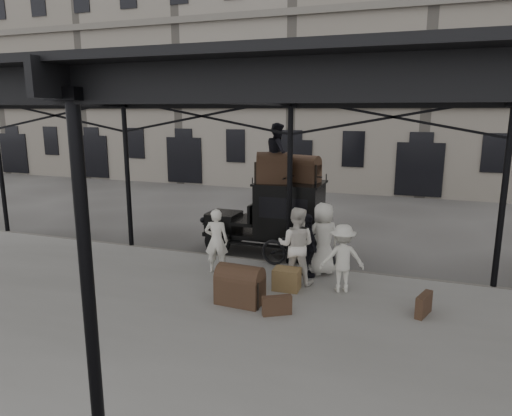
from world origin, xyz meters
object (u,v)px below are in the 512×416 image
(porter_left, at_px, (216,241))
(bicycle, at_px, (298,249))
(steamer_trunk_roof_near, at_px, (275,170))
(porter_official, at_px, (307,246))
(steamer_trunk_platform, at_px, (240,287))
(taxi, at_px, (279,214))

(porter_left, bearing_deg, bicycle, -165.88)
(porter_left, bearing_deg, steamer_trunk_roof_near, -123.50)
(bicycle, bearing_deg, steamer_trunk_roof_near, 46.14)
(porter_official, xyz_separation_m, steamer_trunk_platform, (-0.97, -2.03, -0.44))
(porter_left, distance_m, steamer_trunk_roof_near, 2.83)
(porter_official, bearing_deg, taxi, -6.55)
(porter_left, relative_size, porter_official, 1.03)
(taxi, relative_size, bicycle, 1.79)
(porter_left, xyz_separation_m, steamer_trunk_roof_near, (0.84, 2.20, 1.57))
(steamer_trunk_roof_near, bearing_deg, porter_official, -66.99)
(bicycle, bearing_deg, porter_official, -138.49)
(taxi, xyz_separation_m, steamer_trunk_platform, (0.35, -4.05, -0.70))
(taxi, relative_size, steamer_trunk_roof_near, 3.66)
(steamer_trunk_roof_near, bearing_deg, porter_left, -126.15)
(taxi, bearing_deg, porter_left, -110.56)
(taxi, xyz_separation_m, porter_official, (1.32, -2.02, -0.25))
(taxi, distance_m, porter_left, 2.63)
(taxi, height_order, porter_official, taxi)
(porter_official, height_order, bicycle, porter_official)
(steamer_trunk_roof_near, relative_size, steamer_trunk_platform, 1.03)
(porter_official, xyz_separation_m, bicycle, (-0.36, 0.52, -0.26))
(taxi, distance_m, bicycle, 1.85)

